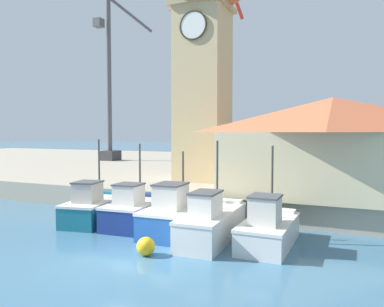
{
  "coord_description": "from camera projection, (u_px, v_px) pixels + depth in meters",
  "views": [
    {
      "loc": [
        8.02,
        -11.54,
        4.81
      ],
      "look_at": [
        -1.0,
        9.31,
        3.5
      ],
      "focal_mm": 35.0,
      "sensor_mm": 36.0,
      "label": 1
    }
  ],
  "objects": [
    {
      "name": "mooring_buoy",
      "position": [
        146.0,
        246.0,
        14.54
      ],
      "size": [
        0.73,
        0.73,
        0.73
      ],
      "primitive_type": "sphere",
      "color": "gold",
      "rests_on": "ground"
    },
    {
      "name": "warehouse_right",
      "position": [
        332.0,
        145.0,
        20.55
      ],
      "size": [
        11.66,
        7.37,
        5.38
      ],
      "color": "beige",
      "rests_on": "quay_wharf"
    },
    {
      "name": "fishing_boat_left_inner",
      "position": [
        177.0,
        214.0,
        18.05
      ],
      "size": [
        2.35,
        5.16,
        3.85
      ],
      "color": "#2356A8",
      "rests_on": "ground"
    },
    {
      "name": "fishing_boat_left_outer",
      "position": [
        135.0,
        211.0,
        19.1
      ],
      "size": [
        2.31,
        4.21,
        4.2
      ],
      "color": "navy",
      "rests_on": "ground"
    },
    {
      "name": "fishing_boat_center",
      "position": [
        268.0,
        229.0,
        15.75
      ],
      "size": [
        2.08,
        4.39,
        4.21
      ],
      "color": "silver",
      "rests_on": "ground"
    },
    {
      "name": "fishing_boat_mid_left",
      "position": [
        212.0,
        222.0,
        16.56
      ],
      "size": [
        1.96,
        5.31,
        4.41
      ],
      "color": "silver",
      "rests_on": "ground"
    },
    {
      "name": "quay_wharf",
      "position": [
        269.0,
        172.0,
        39.01
      ],
      "size": [
        120.0,
        40.0,
        1.33
      ],
      "primitive_type": "cube",
      "color": "#A89E89",
      "rests_on": "ground"
    },
    {
      "name": "port_crane_far",
      "position": [
        216.0,
        90.0,
        33.57
      ],
      "size": [
        2.0,
        9.25,
        20.05
      ],
      "color": "maroon",
      "rests_on": "quay_wharf"
    },
    {
      "name": "port_crane_near",
      "position": [
        110.0,
        99.0,
        45.61
      ],
      "size": [
        4.22,
        7.04,
        19.84
      ],
      "color": "#353539",
      "rests_on": "quay_wharf"
    },
    {
      "name": "ground_plane",
      "position": [
        118.0,
        260.0,
        14.03
      ],
      "size": [
        300.0,
        300.0,
        0.0
      ],
      "primitive_type": "plane",
      "color": "teal"
    },
    {
      "name": "clock_tower",
      "position": [
        203.0,
        67.0,
        26.71
      ],
      "size": [
        3.89,
        3.89,
        17.03
      ],
      "color": "tan",
      "rests_on": "quay_wharf"
    },
    {
      "name": "fishing_boat_far_left",
      "position": [
        94.0,
        207.0,
        19.95
      ],
      "size": [
        2.68,
        4.61,
        4.41
      ],
      "color": "#196B7F",
      "rests_on": "ground"
    }
  ]
}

